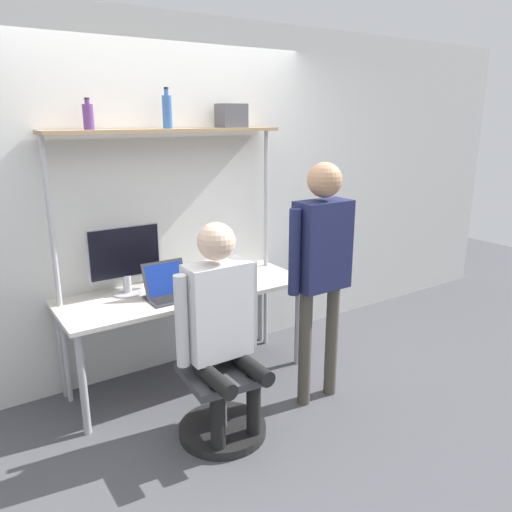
{
  "coord_description": "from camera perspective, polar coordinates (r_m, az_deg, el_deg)",
  "views": [
    {
      "loc": [
        -1.5,
        -2.85,
        1.98
      ],
      "look_at": [
        0.26,
        -0.21,
        1.08
      ],
      "focal_mm": 35.0,
      "sensor_mm": 36.0,
      "label": 1
    }
  ],
  "objects": [
    {
      "name": "bottle_blue",
      "position": [
        3.71,
        -10.1,
        15.99
      ],
      "size": [
        0.07,
        0.07,
        0.28
      ],
      "color": "#335999",
      "rests_on": "shelf_unit"
    },
    {
      "name": "laptop",
      "position": [
        3.6,
        -10.07,
        -3.62
      ],
      "size": [
        0.32,
        0.26,
        0.25
      ],
      "color": "#333338",
      "rests_on": "desk"
    },
    {
      "name": "bottle_purple",
      "position": [
        3.52,
        -18.62,
        14.91
      ],
      "size": [
        0.07,
        0.07,
        0.2
      ],
      "color": "#593372",
      "rests_on": "shelf_unit"
    },
    {
      "name": "desk",
      "position": [
        3.78,
        -8.01,
        -4.89
      ],
      "size": [
        1.84,
        0.66,
        0.73
      ],
      "color": "beige",
      "rests_on": "ground_plane"
    },
    {
      "name": "ground_plane",
      "position": [
        3.78,
        -5.21,
        -15.88
      ],
      "size": [
        12.0,
        12.0,
        0.0
      ],
      "primitive_type": "plane",
      "color": "#4C4C51"
    },
    {
      "name": "wall_back",
      "position": [
        3.92,
        -10.71,
        6.21
      ],
      "size": [
        8.0,
        0.06,
        2.7
      ],
      "color": "silver",
      "rests_on": "ground_plane"
    },
    {
      "name": "office_chair",
      "position": [
        3.31,
        -4.22,
        -15.28
      ],
      "size": [
        0.56,
        0.56,
        0.91
      ],
      "color": "black",
      "rests_on": "ground_plane"
    },
    {
      "name": "shelf_unit",
      "position": [
        3.72,
        -9.82,
        9.75
      ],
      "size": [
        1.75,
        0.27,
        1.89
      ],
      "color": "#997A56",
      "rests_on": "ground_plane"
    },
    {
      "name": "monitor",
      "position": [
        3.67,
        -14.75,
        -0.08
      ],
      "size": [
        0.52,
        0.22,
        0.5
      ],
      "color": "#B7B7BC",
      "rests_on": "desk"
    },
    {
      "name": "cell_phone",
      "position": [
        3.72,
        -5.81,
        -3.82
      ],
      "size": [
        0.07,
        0.15,
        0.01
      ],
      "color": "#264C8C",
      "rests_on": "desk"
    },
    {
      "name": "storage_box",
      "position": [
        3.95,
        -2.84,
        15.72
      ],
      "size": [
        0.2,
        0.17,
        0.18
      ],
      "color": "#4C4C51",
      "rests_on": "shelf_unit"
    },
    {
      "name": "person_seated",
      "position": [
        3.03,
        -4.06,
        -6.89
      ],
      "size": [
        0.56,
        0.47,
        1.39
      ],
      "color": "black",
      "rests_on": "ground_plane"
    },
    {
      "name": "person_standing",
      "position": [
        3.37,
        7.54,
        0.22
      ],
      "size": [
        0.54,
        0.23,
        1.7
      ],
      "color": "#4C473D",
      "rests_on": "ground_plane"
    }
  ]
}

